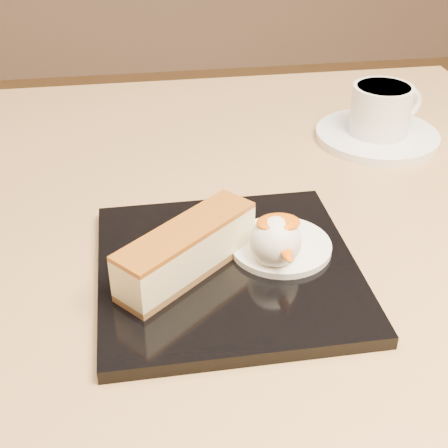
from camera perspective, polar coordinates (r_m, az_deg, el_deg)
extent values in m
cube|color=olive|center=(0.63, 1.26, -1.03)|extent=(0.80, 0.80, 0.04)
cube|color=black|center=(0.54, 0.33, -4.17)|extent=(0.22, 0.22, 0.01)
cube|color=brown|center=(0.53, -3.35, -4.05)|extent=(0.13, 0.12, 0.01)
cube|color=beige|center=(0.52, -3.42, -2.30)|extent=(0.13, 0.12, 0.03)
cube|color=#833A0E|center=(0.50, -3.49, -0.57)|extent=(0.13, 0.12, 0.00)
cylinder|color=white|center=(0.56, 5.19, -2.01)|extent=(0.09, 0.09, 0.01)
sphere|color=white|center=(0.53, 4.73, -1.58)|extent=(0.04, 0.04, 0.04)
ellipsoid|color=#E25D07|center=(0.52, 4.98, 0.13)|extent=(0.04, 0.03, 0.01)
ellipsoid|color=green|center=(0.56, 1.78, -0.79)|extent=(0.02, 0.01, 0.00)
ellipsoid|color=green|center=(0.57, 2.72, -0.35)|extent=(0.02, 0.02, 0.00)
ellipsoid|color=green|center=(0.57, 0.78, -0.39)|extent=(0.01, 0.02, 0.00)
cylinder|color=white|center=(0.80, 13.80, 7.85)|extent=(0.15, 0.15, 0.01)
cylinder|color=white|center=(0.79, 14.13, 10.11)|extent=(0.07, 0.07, 0.06)
cylinder|color=black|center=(0.78, 14.41, 11.98)|extent=(0.06, 0.06, 0.00)
torus|color=white|center=(0.81, 16.40, 10.46)|extent=(0.04, 0.02, 0.04)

